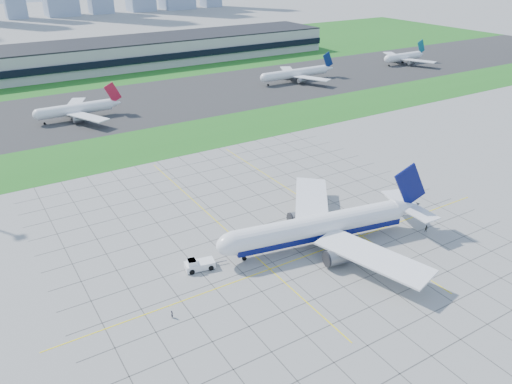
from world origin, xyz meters
TOP-DOWN VIEW (x-y plane):
  - ground at (0.00, 0.00)m, footprint 1400.00×1400.00m
  - grass_median at (0.00, 90.00)m, footprint 700.00×35.00m
  - asphalt_taxiway at (0.00, 145.00)m, footprint 700.00×75.00m
  - grass_far at (0.00, 255.00)m, footprint 700.00×145.00m
  - apron_markings at (0.43, 11.09)m, footprint 120.00×130.00m
  - terminal at (40.00, 229.87)m, footprint 260.00×43.00m
  - airliner at (6.39, 0.61)m, footprint 56.74×56.98m
  - pushback_tug at (-23.85, 6.73)m, footprint 9.95×4.45m
  - crew_near at (-35.62, -5.75)m, footprint 0.64×0.73m
  - crew_far at (33.65, -9.28)m, footprint 1.13×1.03m
  - distant_jet_1 at (-18.88, 135.18)m, footprint 35.48×42.66m
  - distant_jet_2 at (100.84, 141.11)m, footprint 46.33×42.66m
  - distant_jet_3 at (186.37, 142.97)m, footprint 32.48×42.66m

SIDE VIEW (x-z plane):
  - ground at x=0.00m, z-range 0.00..0.00m
  - apron_markings at x=0.43m, z-range 0.00..0.03m
  - grass_median at x=0.00m, z-range 0.00..0.04m
  - grass_far at x=0.00m, z-range 0.00..0.04m
  - asphalt_taxiway at x=0.00m, z-range 0.01..0.05m
  - crew_near at x=-35.62m, z-range 0.00..1.69m
  - crew_far at x=33.65m, z-range 0.00..1.89m
  - pushback_tug at x=-23.85m, z-range -0.15..2.58m
  - distant_jet_3 at x=186.37m, z-range -2.56..11.52m
  - distant_jet_1 at x=-18.88m, z-range -2.55..11.52m
  - distant_jet_2 at x=100.84m, z-range -2.55..11.53m
  - airliner at x=6.39m, z-range -4.08..13.93m
  - terminal at x=40.00m, z-range -0.01..15.79m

